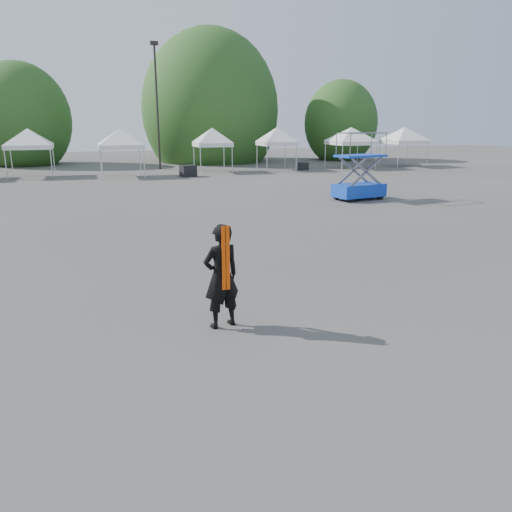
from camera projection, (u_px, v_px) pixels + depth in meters
name	position (u px, v px, depth m)	size (l,w,h in m)	color
ground	(224.00, 302.00, 10.82)	(120.00, 120.00, 0.00)	#474442
light_pole_east	(157.00, 99.00, 39.63)	(0.60, 0.25, 9.80)	black
tree_mid_w	(20.00, 120.00, 44.04)	(4.16, 4.16, 6.33)	#382314
tree_mid_e	(210.00, 110.00, 48.04)	(5.12, 5.12, 7.79)	#382314
tree_far_e	(341.00, 123.00, 50.46)	(3.84, 3.84, 5.84)	#382314
tent_d	(28.00, 132.00, 34.59)	(4.32, 4.32, 3.88)	silver
tent_e	(120.00, 132.00, 34.75)	(4.27, 4.27, 3.88)	silver
tent_f	(212.00, 131.00, 37.94)	(3.74, 3.74, 3.88)	silver
tent_g	(277.00, 131.00, 39.63)	(3.77, 3.77, 3.88)	silver
tent_h	(351.00, 131.00, 41.02)	(4.64, 4.64, 3.88)	silver
tent_extra_8	(405.00, 130.00, 42.77)	(4.37, 4.37, 3.88)	silver
man	(221.00, 276.00, 9.28)	(0.83, 0.65, 1.99)	black
scissor_lift	(360.00, 166.00, 24.57)	(2.72, 1.70, 3.27)	#0D44B4
crate_mid	(188.00, 171.00, 35.29)	(1.03, 0.80, 0.80)	black
crate_east	(303.00, 166.00, 40.10)	(0.78, 0.61, 0.61)	black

